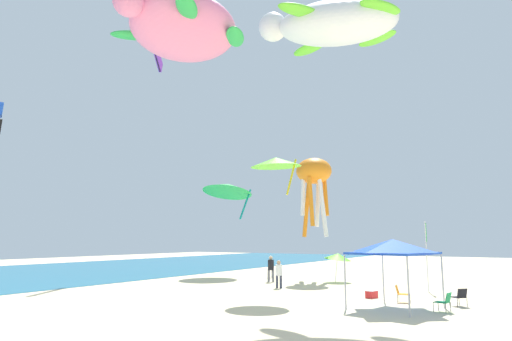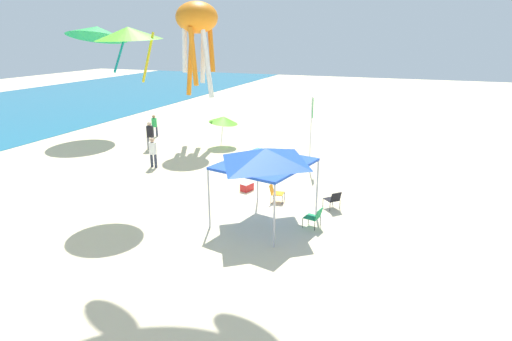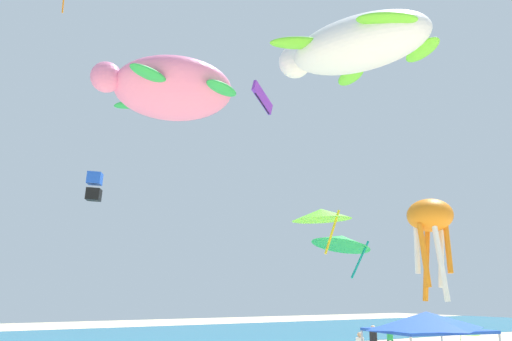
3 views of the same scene
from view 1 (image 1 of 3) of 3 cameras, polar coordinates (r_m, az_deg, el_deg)
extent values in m
cube|color=beige|center=(23.68, 16.47, -15.91)|extent=(120.00, 120.00, 0.10)
cube|color=teal|center=(44.31, -28.35, -11.63)|extent=(120.00, 26.28, 0.02)
cylinder|color=#B7B7BC|center=(19.16, 18.94, -13.88)|extent=(0.07, 0.07, 2.36)
cylinder|color=#B7B7BC|center=(22.25, 22.80, -12.89)|extent=(0.07, 0.07, 2.36)
cylinder|color=#B7B7BC|center=(20.60, 11.34, -13.78)|extent=(0.07, 0.07, 2.36)
cylinder|color=#B7B7BC|center=(23.50, 15.97, -12.97)|extent=(0.07, 0.07, 2.36)
cube|color=blue|center=(21.25, 17.15, -10.07)|extent=(4.04, 3.70, 0.10)
pyramid|color=blue|center=(21.24, 17.11, -9.16)|extent=(3.96, 3.62, 0.58)
cylinder|color=silver|center=(33.24, 10.27, -12.13)|extent=(0.05, 0.29, 2.00)
cone|color=#66D82D|center=(33.15, 10.43, -10.76)|extent=(1.94, 1.98, 0.67)
cylinder|color=black|center=(23.56, 24.55, -14.92)|extent=(0.02, 0.02, 0.40)
cylinder|color=black|center=(23.23, 23.54, -15.08)|extent=(0.02, 0.02, 0.40)
cylinder|color=black|center=(23.16, 25.40, -14.99)|extent=(0.02, 0.02, 0.40)
cylinder|color=black|center=(22.83, 24.38, -15.16)|extent=(0.02, 0.02, 0.40)
cube|color=black|center=(23.17, 24.44, -14.55)|extent=(0.73, 0.73, 0.03)
cube|color=black|center=(22.92, 24.88, -14.06)|extent=(0.45, 0.43, 0.41)
cylinder|color=black|center=(21.51, 22.29, -15.72)|extent=(0.02, 0.02, 0.40)
cylinder|color=black|center=(21.03, 21.75, -15.93)|extent=(0.02, 0.02, 0.40)
cylinder|color=black|center=(21.32, 23.64, -15.71)|extent=(0.02, 0.02, 0.40)
cylinder|color=black|center=(20.84, 23.12, -15.92)|extent=(0.02, 0.02, 0.40)
cube|color=#198C4C|center=(21.15, 22.67, -15.29)|extent=(0.62, 0.62, 0.03)
cube|color=#198C4C|center=(21.02, 23.39, -14.71)|extent=(0.51, 0.23, 0.41)
cylinder|color=black|center=(23.19, 18.98, -15.34)|extent=(0.02, 0.02, 0.40)
cylinder|color=black|center=(23.71, 19.12, -15.17)|extent=(0.02, 0.02, 0.40)
cylinder|color=black|center=(23.26, 17.66, -15.38)|extent=(0.02, 0.02, 0.40)
cylinder|color=black|center=(23.77, 17.83, -15.22)|extent=(0.02, 0.02, 0.40)
cube|color=orange|center=(23.46, 18.38, -14.79)|extent=(0.58, 0.58, 0.03)
cube|color=orange|center=(23.47, 17.62, -14.31)|extent=(0.51, 0.19, 0.41)
cube|color=red|center=(24.78, 14.58, -15.11)|extent=(0.69, 0.56, 0.36)
cube|color=white|center=(24.75, 14.57, -14.65)|extent=(0.71, 0.57, 0.04)
cylinder|color=silver|center=(28.27, 21.01, -10.23)|extent=(0.06, 0.06, 4.06)
cube|color=green|center=(28.43, 20.92, -7.43)|extent=(0.30, 0.02, 1.10)
cylinder|color=slate|center=(32.65, 2.21, -13.34)|extent=(0.16, 0.16, 0.84)
cylinder|color=slate|center=(32.72, 1.63, -13.34)|extent=(0.16, 0.16, 0.84)
cylinder|color=black|center=(32.63, 1.91, -11.97)|extent=(0.44, 0.44, 0.73)
sphere|color=beige|center=(32.60, 1.91, -11.10)|extent=(0.27, 0.27, 0.27)
cylinder|color=#33384C|center=(28.77, 2.70, -14.03)|extent=(0.15, 0.15, 0.78)
cylinder|color=#33384C|center=(28.59, 3.19, -14.06)|extent=(0.15, 0.15, 0.78)
cylinder|color=white|center=(28.62, 2.94, -12.60)|extent=(0.41, 0.41, 0.68)
sphere|color=tan|center=(28.59, 2.93, -11.67)|extent=(0.25, 0.25, 0.25)
cylinder|color=#33384C|center=(36.36, 2.13, -12.95)|extent=(0.14, 0.14, 0.73)
cylinder|color=#33384C|center=(36.32, 1.67, -12.96)|extent=(0.14, 0.14, 0.73)
cylinder|color=green|center=(36.30, 1.89, -11.88)|extent=(0.38, 0.38, 0.63)
sphere|color=#A87A56|center=(36.27, 1.89, -11.19)|extent=(0.24, 0.24, 0.24)
ellipsoid|color=orange|center=(34.76, 7.41, -0.06)|extent=(2.74, 2.74, 2.00)
cylinder|color=orange|center=(34.73, 8.90, -3.36)|extent=(0.50, 0.55, 2.93)
cylinder|color=white|center=(35.33, 7.91, -4.13)|extent=(0.69, 0.37, 3.72)
cylinder|color=orange|center=(35.10, 6.51, -4.79)|extent=(0.50, 0.74, 4.53)
cylinder|color=white|center=(34.33, 6.04, -3.36)|extent=(0.50, 0.55, 2.93)
cylinder|color=orange|center=(33.64, 7.05, -3.92)|extent=(0.69, 0.37, 3.72)
cylinder|color=white|center=(33.81, 8.53, -4.60)|extent=(0.50, 0.74, 4.53)
ellipsoid|color=pink|center=(20.30, -9.07, 17.43)|extent=(5.65, 5.03, 2.76)
sphere|color=pink|center=(18.95, -15.96, 20.15)|extent=(1.24, 1.24, 1.24)
ellipsoid|color=green|center=(18.19, -8.86, 19.97)|extent=(2.06, 1.63, 0.28)
ellipsoid|color=green|center=(20.81, -15.43, 16.32)|extent=(1.83, 1.98, 0.28)
ellipsoid|color=green|center=(20.28, -2.71, 16.69)|extent=(2.06, 1.63, 0.28)
ellipsoid|color=green|center=(22.14, -8.00, 14.51)|extent=(1.83, 1.98, 0.28)
cone|color=green|center=(38.53, -3.64, -2.28)|extent=(4.69, 4.63, 1.70)
cylinder|color=teal|center=(37.56, -1.36, -4.31)|extent=(1.97, 0.33, 2.66)
cube|color=purple|center=(43.14, -12.50, 14.18)|extent=(3.19, 2.04, 2.14)
cube|color=black|center=(42.97, -12.52, 13.62)|extent=(2.38, 1.50, 1.20)
ellipsoid|color=white|center=(24.03, 10.40, 18.02)|extent=(6.72, 7.29, 3.29)
sphere|color=white|center=(24.40, 2.18, 17.88)|extent=(1.49, 1.49, 1.49)
ellipsoid|color=#66D82D|center=(22.10, 5.63, 19.70)|extent=(2.47, 1.99, 0.33)
ellipsoid|color=#66D82D|center=(25.96, 6.80, 15.22)|extent=(1.70, 2.50, 0.33)
ellipsoid|color=#66D82D|center=(22.49, 15.64, 19.47)|extent=(2.47, 1.99, 0.33)
ellipsoid|color=#66D82D|center=(25.46, 15.21, 15.97)|extent=(1.70, 2.50, 0.33)
cone|color=#66D82D|center=(24.56, 2.56, 1.09)|extent=(3.46, 3.45, 0.65)
cylinder|color=yellow|center=(23.64, 4.56, -0.80)|extent=(0.82, 0.32, 1.98)
camera|label=2|loc=(7.26, 27.40, 26.94)|focal=29.30mm
camera|label=3|loc=(9.49, 84.35, 2.81)|focal=37.29mm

